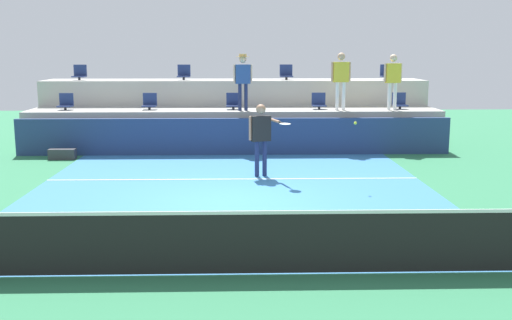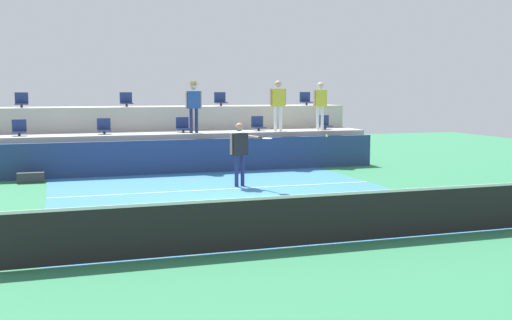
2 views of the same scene
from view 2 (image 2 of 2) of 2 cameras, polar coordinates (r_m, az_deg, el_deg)
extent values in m
plane|color=#2D754C|center=(14.60, -1.01, -4.20)|extent=(40.00, 40.00, 0.00)
cube|color=teal|center=(15.55, -2.08, -3.53)|extent=(9.00, 10.00, 0.01)
cube|color=white|center=(16.88, -3.39, -2.72)|extent=(9.00, 0.06, 0.00)
cube|color=black|center=(10.82, 5.21, -5.56)|extent=(10.40, 0.01, 0.87)
cube|color=white|center=(10.74, 5.24, -3.28)|extent=(10.40, 0.02, 0.05)
cube|color=navy|center=(20.28, -5.97, 0.36)|extent=(13.00, 0.16, 1.10)
cube|color=#ADAAA3|center=(21.54, -6.69, 0.92)|extent=(13.00, 1.80, 1.25)
cube|color=#ADAAA3|center=(23.26, -7.58, 2.37)|extent=(13.00, 1.80, 2.10)
cylinder|color=#2D2D33|center=(20.95, -21.06, 2.22)|extent=(0.08, 0.08, 0.10)
cube|color=navy|center=(20.95, -21.06, 2.41)|extent=(0.44, 0.40, 0.04)
cube|color=navy|center=(21.11, -21.06, 3.01)|extent=(0.44, 0.04, 0.38)
cylinder|color=#2D2D33|center=(20.97, -13.85, 2.47)|extent=(0.08, 0.08, 0.10)
cube|color=navy|center=(20.97, -13.86, 2.66)|extent=(0.44, 0.40, 0.04)
cube|color=navy|center=(21.14, -13.91, 3.26)|extent=(0.44, 0.04, 0.38)
cylinder|color=#2D2D33|center=(21.33, -6.74, 2.68)|extent=(0.08, 0.08, 0.10)
cube|color=navy|center=(21.32, -6.74, 2.87)|extent=(0.44, 0.40, 0.04)
cube|color=navy|center=(21.49, -6.84, 3.45)|extent=(0.44, 0.04, 0.38)
cylinder|color=#2D2D33|center=(22.02, 0.25, 2.85)|extent=(0.08, 0.08, 0.10)
cube|color=navy|center=(22.02, 0.25, 3.03)|extent=(0.44, 0.40, 0.04)
cube|color=navy|center=(22.18, 0.11, 3.60)|extent=(0.44, 0.04, 0.38)
cylinder|color=#2D2D33|center=(22.96, 6.41, 2.96)|extent=(0.08, 0.08, 0.10)
cube|color=navy|center=(22.96, 6.41, 3.13)|extent=(0.44, 0.40, 0.04)
cube|color=navy|center=(23.11, 6.24, 3.68)|extent=(0.44, 0.04, 0.38)
cylinder|color=#2D2D33|center=(22.71, -20.87, 4.68)|extent=(0.08, 0.08, 0.10)
cube|color=navy|center=(22.71, -20.87, 4.85)|extent=(0.44, 0.40, 0.04)
cube|color=navy|center=(22.88, -20.87, 5.39)|extent=(0.44, 0.04, 0.38)
cylinder|color=#2D2D33|center=(22.81, -11.88, 4.97)|extent=(0.08, 0.08, 0.10)
cube|color=navy|center=(22.81, -11.89, 5.15)|extent=(0.44, 0.40, 0.04)
cube|color=navy|center=(22.98, -11.95, 5.68)|extent=(0.44, 0.04, 0.38)
cylinder|color=#2D2D33|center=(23.45, -3.25, 5.14)|extent=(0.08, 0.08, 0.10)
cube|color=navy|center=(23.45, -3.25, 5.31)|extent=(0.44, 0.40, 0.04)
cube|color=navy|center=(23.62, -3.37, 5.83)|extent=(0.44, 0.04, 0.38)
cylinder|color=#2D2D33|center=(24.58, 4.70, 5.19)|extent=(0.08, 0.08, 0.10)
cube|color=navy|center=(24.57, 4.70, 5.36)|extent=(0.44, 0.40, 0.04)
cube|color=navy|center=(24.74, 4.55, 5.85)|extent=(0.44, 0.04, 0.38)
cylinder|color=navy|center=(17.29, -1.82, -1.03)|extent=(0.14, 0.14, 0.88)
cylinder|color=navy|center=(17.40, -1.26, -0.98)|extent=(0.14, 0.14, 0.88)
cube|color=black|center=(17.26, -1.54, 1.47)|extent=(0.51, 0.31, 0.63)
sphere|color=#A87A5B|center=(17.23, -1.55, 3.07)|extent=(0.30, 0.30, 0.24)
cylinder|color=#A87A5B|center=(17.11, -2.31, 1.49)|extent=(0.09, 0.09, 0.59)
cylinder|color=#A87A5B|center=(17.17, -0.27, 2.16)|extent=(0.23, 0.56, 0.07)
cylinder|color=black|center=(16.86, 0.47, 2.08)|extent=(0.11, 0.26, 0.04)
ellipsoid|color=silver|center=(16.63, 1.03, 2.02)|extent=(0.34, 0.38, 0.03)
cylinder|color=navy|center=(21.05, -6.02, 3.63)|extent=(0.12, 0.12, 0.83)
cylinder|color=navy|center=(21.10, -5.53, 3.65)|extent=(0.12, 0.12, 0.83)
cube|color=#2D4C8C|center=(21.05, -5.80, 5.57)|extent=(0.46, 0.22, 0.59)
sphere|color=beige|center=(21.05, -5.81, 6.80)|extent=(0.24, 0.24, 0.22)
cylinder|color=beige|center=(20.97, -6.48, 5.60)|extent=(0.08, 0.08, 0.55)
cylinder|color=beige|center=(21.13, -5.12, 5.63)|extent=(0.08, 0.08, 0.55)
cylinder|color=tan|center=(21.05, -5.81, 7.01)|extent=(0.44, 0.44, 0.01)
cylinder|color=tan|center=(21.05, -5.81, 7.13)|extent=(0.26, 0.26, 0.09)
cylinder|color=white|center=(21.88, 1.80, 3.84)|extent=(0.11, 0.11, 0.88)
cylinder|color=white|center=(21.96, 2.29, 3.84)|extent=(0.11, 0.11, 0.88)
cube|color=yellow|center=(21.90, 2.05, 5.79)|extent=(0.48, 0.19, 0.62)
sphere|color=tan|center=(21.90, 2.06, 7.04)|extent=(0.24, 0.24, 0.24)
cylinder|color=tan|center=(21.80, 1.38, 5.84)|extent=(0.07, 0.07, 0.58)
cylinder|color=tan|center=(22.00, 2.71, 5.84)|extent=(0.07, 0.07, 0.58)
cylinder|color=white|center=(22.47, 5.74, 3.85)|extent=(0.13, 0.13, 0.85)
cylinder|color=white|center=(22.58, 6.14, 3.85)|extent=(0.13, 0.13, 0.85)
cube|color=yellow|center=(22.51, 5.96, 5.70)|extent=(0.49, 0.27, 0.60)
sphere|color=beige|center=(22.50, 5.98, 6.88)|extent=(0.27, 0.27, 0.23)
cylinder|color=beige|center=(22.35, 5.40, 5.74)|extent=(0.08, 0.08, 0.57)
cylinder|color=beige|center=(22.66, 6.52, 5.74)|extent=(0.08, 0.08, 0.57)
sphere|color=#CCE033|center=(16.77, 6.57, 2.24)|extent=(0.07, 0.07, 0.07)
cube|color=#333338|center=(19.24, -20.12, -1.54)|extent=(0.76, 0.28, 0.30)
camera|label=1|loc=(4.65, 51.48, 8.45)|focal=42.58mm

